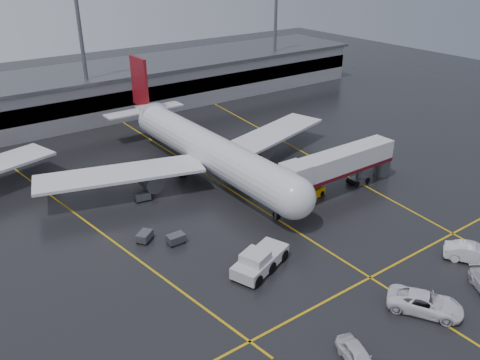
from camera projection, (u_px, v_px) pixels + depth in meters
ground at (243, 198)px, 67.02m from camera, size 220.00×220.00×0.00m
apron_line_centre at (243, 198)px, 67.02m from camera, size 0.25×90.00×0.02m
apron_line_stop at (370, 277)px, 50.94m from camera, size 60.00×0.25×0.02m
apron_line_left at (72, 211)px, 63.69m from camera, size 9.99×69.35×0.02m
apron_line_right at (294, 147)px, 83.89m from camera, size 7.57×69.64×0.02m
terminal at (103, 91)px, 100.20m from camera, size 122.00×19.00×8.60m
light_mast_mid at (82, 47)px, 88.86m from camera, size 3.00×1.20×25.45m
light_mast_right at (275, 25)px, 112.78m from camera, size 3.00×1.20×25.45m
main_airliner at (204, 148)px, 72.31m from camera, size 48.80×45.60×14.10m
jet_bridge at (340, 165)px, 67.27m from camera, size 19.90×3.40×6.05m
pushback_tractor at (259, 261)px, 51.80m from camera, size 7.85×5.30×2.60m
belt_loader at (312, 193)px, 67.14m from camera, size 3.90×2.12×2.38m
service_van_a at (425, 303)px, 45.89m from camera, size 6.26×7.44×1.89m
service_van_c at (473, 253)px, 53.19m from camera, size 5.03×6.11×1.96m
service_van_d at (357, 356)px, 40.17m from camera, size 3.15×5.01×1.59m
baggage_cart_a at (176, 238)px, 56.57m from camera, size 2.01×1.32×1.12m
baggage_cart_b at (145, 236)px, 57.04m from camera, size 2.38×2.24×1.12m
baggage_cart_c at (143, 196)px, 66.10m from camera, size 2.19×1.61×1.12m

